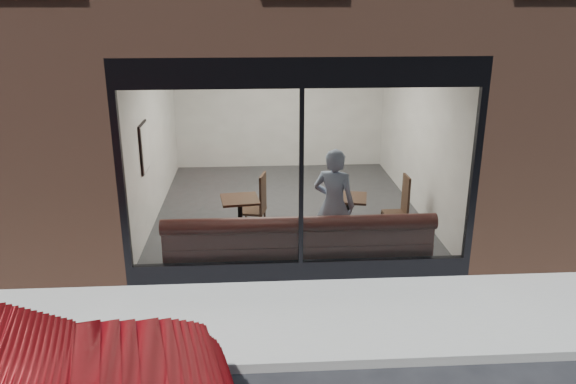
{
  "coord_description": "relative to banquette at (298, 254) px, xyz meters",
  "views": [
    {
      "loc": [
        -0.65,
        -5.3,
        3.89
      ],
      "look_at": [
        -0.16,
        2.4,
        1.25
      ],
      "focal_mm": 35.0,
      "sensor_mm": 36.0,
      "label": 1
    }
  ],
  "objects": [
    {
      "name": "cafe_chair_right",
      "position": [
        1.87,
        1.56,
        0.01
      ],
      "size": [
        0.39,
        0.39,
        0.04
      ],
      "primitive_type": "cube",
      "rotation": [
        0.0,
        0.0,
        3.17
      ],
      "color": "black",
      "rests_on": "cafe_floor"
    },
    {
      "name": "cafe_chair_left",
      "position": [
        -0.68,
        1.86,
        0.01
      ],
      "size": [
        0.52,
        0.52,
        0.04
      ],
      "primitive_type": "cube",
      "rotation": [
        0.0,
        0.0,
        2.91
      ],
      "color": "black",
      "rests_on": "cafe_floor"
    },
    {
      "name": "cafe_table_right",
      "position": [
        0.93,
        1.06,
        0.52
      ],
      "size": [
        0.71,
        0.71,
        0.04
      ],
      "primitive_type": "cube",
      "rotation": [
        0.0,
        0.0,
        -0.21
      ],
      "color": "black",
      "rests_on": "cafe_floor"
    },
    {
      "name": "wall_poster",
      "position": [
        -2.45,
        1.45,
        1.34
      ],
      "size": [
        0.02,
        0.57,
        0.76
      ],
      "primitive_type": "cube",
      "color": "white",
      "rests_on": "cafe_wall_left"
    },
    {
      "name": "storefront_glass",
      "position": [
        0.0,
        -0.43,
        1.33
      ],
      "size": [
        4.8,
        0.0,
        4.8
      ],
      "primitive_type": "plane",
      "rotation": [
        1.57,
        0.0,
        0.0
      ],
      "color": "white",
      "rests_on": "storefront_kick"
    },
    {
      "name": "ground",
      "position": [
        0.0,
        -2.45,
        -0.23
      ],
      "size": [
        120.0,
        120.0,
        0.0
      ],
      "primitive_type": "plane",
      "color": "black",
      "rests_on": "ground"
    },
    {
      "name": "host_building_pier_right",
      "position": [
        3.75,
        5.55,
        1.38
      ],
      "size": [
        2.5,
        12.0,
        3.2
      ],
      "primitive_type": "cube",
      "color": "brown",
      "rests_on": "ground"
    },
    {
      "name": "storefront_mullion",
      "position": [
        0.0,
        -0.4,
        1.32
      ],
      "size": [
        0.06,
        0.1,
        2.5
      ],
      "primitive_type": "cube",
      "color": "black",
      "rests_on": "storefront_kick"
    },
    {
      "name": "cafe_wall_left",
      "position": [
        -2.49,
        2.55,
        1.37
      ],
      "size": [
        0.0,
        6.0,
        6.0
      ],
      "primitive_type": "plane",
      "rotation": [
        1.57,
        0.0,
        1.57
      ],
      "color": "silver",
      "rests_on": "ground"
    },
    {
      "name": "storefront_kick",
      "position": [
        0.0,
        -0.4,
        -0.08
      ],
      "size": [
        5.0,
        0.1,
        0.3
      ],
      "primitive_type": "cube",
      "color": "black",
      "rests_on": "ground"
    },
    {
      "name": "storefront_header",
      "position": [
        0.0,
        -0.4,
        2.77
      ],
      "size": [
        5.0,
        0.1,
        0.4
      ],
      "primitive_type": "cube",
      "color": "black",
      "rests_on": "host_building_upper"
    },
    {
      "name": "cafe_ceiling",
      "position": [
        0.0,
        2.55,
        2.97
      ],
      "size": [
        6.0,
        6.0,
        0.0
      ],
      "primitive_type": "plane",
      "rotation": [
        3.14,
        0.0,
        0.0
      ],
      "color": "white",
      "rests_on": "host_building_upper"
    },
    {
      "name": "cafe_table_left",
      "position": [
        -0.89,
        1.09,
        0.52
      ],
      "size": [
        0.69,
        0.69,
        0.04
      ],
      "primitive_type": "cube",
      "rotation": [
        0.0,
        0.0,
        0.13
      ],
      "color": "black",
      "rests_on": "cafe_floor"
    },
    {
      "name": "cafe_wall_back",
      "position": [
        0.0,
        5.54,
        1.37
      ],
      "size": [
        5.0,
        0.0,
        5.0
      ],
      "primitive_type": "plane",
      "rotation": [
        1.57,
        0.0,
        0.0
      ],
      "color": "silver",
      "rests_on": "ground"
    },
    {
      "name": "host_building_pier_left",
      "position": [
        -3.75,
        5.55,
        1.38
      ],
      "size": [
        2.5,
        12.0,
        3.2
      ],
      "primitive_type": "cube",
      "color": "brown",
      "rests_on": "ground"
    },
    {
      "name": "banquette",
      "position": [
        0.0,
        0.0,
        0.0
      ],
      "size": [
        4.0,
        0.55,
        0.45
      ],
      "primitive_type": "cube",
      "color": "#371514",
      "rests_on": "cafe_floor"
    },
    {
      "name": "host_building_backfill",
      "position": [
        0.0,
        8.55,
        1.38
      ],
      "size": [
        5.0,
        6.0,
        3.2
      ],
      "primitive_type": "cube",
      "color": "brown",
      "rests_on": "ground"
    },
    {
      "name": "cafe_wall_right",
      "position": [
        2.49,
        2.55,
        1.37
      ],
      "size": [
        0.0,
        6.0,
        6.0
      ],
      "primitive_type": "plane",
      "rotation": [
        1.57,
        0.0,
        -1.57
      ],
      "color": "silver",
      "rests_on": "ground"
    },
    {
      "name": "cafe_floor",
      "position": [
        0.0,
        2.55,
        -0.21
      ],
      "size": [
        6.0,
        6.0,
        0.0
      ],
      "primitive_type": "plane",
      "color": "#2D2D30",
      "rests_on": "ground"
    },
    {
      "name": "sidewalk_near",
      "position": [
        0.0,
        -1.45,
        -0.22
      ],
      "size": [
        40.0,
        2.0,
        0.01
      ],
      "primitive_type": "cube",
      "color": "gray",
      "rests_on": "ground"
    },
    {
      "name": "kerb_near",
      "position": [
        0.0,
        -2.5,
        -0.17
      ],
      "size": [
        40.0,
        0.1,
        0.12
      ],
      "primitive_type": "cube",
      "color": "gray",
      "rests_on": "ground"
    },
    {
      "name": "person",
      "position": [
        0.57,
        0.32,
        0.67
      ],
      "size": [
        0.77,
        0.65,
        1.79
      ],
      "primitive_type": "imported",
      "rotation": [
        0.0,
        0.0,
        2.73
      ],
      "color": "#879AB9",
      "rests_on": "cafe_floor"
    }
  ]
}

